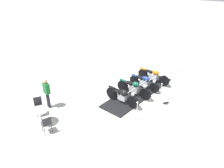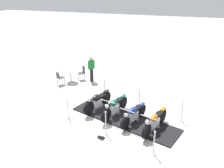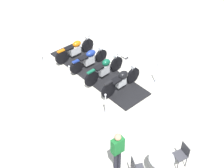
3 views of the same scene
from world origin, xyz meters
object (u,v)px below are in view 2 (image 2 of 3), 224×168
(stanchion_left_front, at_px, (105,91))
(bystander_person, at_px, (91,67))
(cafe_table, at_px, (71,73))
(stanchion_right_mid, at_px, (106,126))
(motorcycle_navy, at_px, (134,114))
(info_placard, at_px, (101,136))
(stanchion_right_front, at_px, (68,112))
(stanchion_right_rear, at_px, (154,146))
(cafe_chair_across_table, at_px, (82,72))
(motorcycle_black, at_px, (97,101))
(stanchion_left_mid, at_px, (139,102))
(stanchion_left_rear, at_px, (182,115))
(motorcycle_forest, at_px, (115,107))
(motorcycle_copper, at_px, (155,121))
(cafe_chair_near_table, at_px, (60,77))

(stanchion_left_front, xyz_separation_m, bystander_person, (1.96, 1.60, 0.66))
(cafe_table, bearing_deg, stanchion_right_mid, -139.87)
(motorcycle_navy, bearing_deg, info_placard, -16.21)
(stanchion_right_front, xyz_separation_m, bystander_person, (4.76, 0.68, 0.68))
(motorcycle_navy, xyz_separation_m, stanchion_right_rear, (-1.92, -1.24, -0.11))
(stanchion_right_mid, xyz_separation_m, stanchion_right_rear, (-0.73, -2.21, -0.02))
(stanchion_right_mid, height_order, cafe_chair_across_table, stanchion_right_mid)
(motorcycle_black, relative_size, stanchion_left_mid, 1.86)
(stanchion_left_mid, distance_m, stanchion_right_rear, 3.76)
(motorcycle_navy, xyz_separation_m, stanchion_right_front, (-0.47, 3.18, -0.17))
(stanchion_right_rear, bearing_deg, stanchion_left_rear, -18.23)
(stanchion_right_mid, bearing_deg, motorcycle_forest, 2.48)
(info_placard, height_order, cafe_chair_across_table, cafe_chair_across_table)
(stanchion_right_mid, height_order, stanchion_right_rear, stanchion_right_mid)
(stanchion_right_front, bearing_deg, motorcycle_forest, -69.25)
(motorcycle_copper, bearing_deg, cafe_chair_near_table, -99.41)
(motorcycle_navy, xyz_separation_m, stanchion_right_mid, (-1.20, 0.97, -0.09))
(motorcycle_navy, relative_size, cafe_table, 2.48)
(motorcycle_black, xyz_separation_m, cafe_chair_across_table, (3.67, 2.50, 0.02))
(motorcycle_forest, xyz_separation_m, motorcycle_navy, (-0.35, -1.04, -0.03))
(stanchion_right_mid, xyz_separation_m, cafe_chair_across_table, (5.55, 3.60, 0.15))
(stanchion_left_front, relative_size, stanchion_left_rear, 1.04)
(motorcycle_navy, height_order, stanchion_left_rear, stanchion_left_rear)
(motorcycle_navy, distance_m, bystander_person, 5.80)
(stanchion_right_rear, height_order, cafe_chair_near_table, stanchion_right_rear)
(motorcycle_black, distance_m, stanchion_left_mid, 2.23)
(stanchion_left_front, relative_size, info_placard, 2.85)
(motorcycle_black, relative_size, motorcycle_forest, 0.96)
(stanchion_right_front, relative_size, cafe_chair_across_table, 1.13)
(motorcycle_black, xyz_separation_m, stanchion_left_rear, (0.19, -4.24, -0.21))
(motorcycle_black, distance_m, cafe_chair_near_table, 4.27)
(motorcycle_black, xyz_separation_m, stanchion_right_mid, (-1.88, -1.11, -0.13))
(stanchion_right_mid, distance_m, info_placard, 0.49)
(motorcycle_forest, height_order, stanchion_left_mid, stanchion_left_mid)
(stanchion_right_mid, xyz_separation_m, cafe_table, (4.97, 4.19, 0.18))
(stanchion_right_mid, bearing_deg, bystander_person, 27.81)
(motorcycle_black, bearing_deg, cafe_chair_near_table, -106.97)
(stanchion_right_front, xyz_separation_m, stanchion_right_rear, (-1.46, -4.43, 0.06))
(cafe_chair_near_table, bearing_deg, cafe_chair_across_table, -5.61)
(stanchion_left_mid, relative_size, cafe_chair_near_table, 1.26)
(motorcycle_black, height_order, stanchion_left_rear, motorcycle_black)
(stanchion_left_rear, distance_m, cafe_chair_near_table, 8.09)
(motorcycle_black, xyz_separation_m, cafe_table, (3.08, 3.08, 0.06))
(motorcycle_forest, xyz_separation_m, stanchion_left_front, (1.99, 1.22, -0.18))
(motorcycle_black, bearing_deg, stanchion_left_rear, 109.78)
(motorcycle_black, height_order, stanchion_right_mid, stanchion_right_mid)
(motorcycle_forest, height_order, cafe_chair_across_table, motorcycle_forest)
(motorcycle_navy, distance_m, cafe_chair_across_table, 6.32)
(stanchion_left_rear, xyz_separation_m, cafe_chair_across_table, (3.48, 6.74, 0.23))
(stanchion_right_front, xyz_separation_m, cafe_table, (4.24, 1.97, 0.26))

